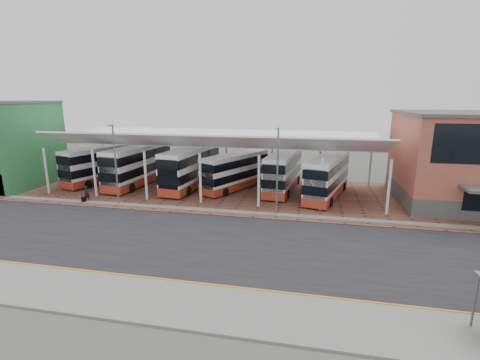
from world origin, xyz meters
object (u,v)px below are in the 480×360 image
at_px(bus_0, 104,164).
at_px(pedestrian, 87,194).
at_px(bus_1, 139,165).
at_px(bus_4, 283,171).
at_px(bus_2, 191,168).
at_px(bus_5, 327,177).
at_px(bus_3, 236,172).

height_order(bus_0, pedestrian, bus_0).
height_order(bus_1, pedestrian, bus_1).
bearing_deg(bus_1, pedestrian, -97.29).
bearing_deg(bus_4, bus_2, -168.98).
relative_size(bus_1, bus_2, 1.00).
relative_size(bus_5, pedestrian, 6.65).
height_order(bus_1, bus_2, bus_1).
bearing_deg(bus_3, bus_4, 32.51).
relative_size(bus_0, bus_4, 1.03).
distance_m(bus_1, bus_3, 12.25).
relative_size(bus_4, bus_5, 1.00).
xyz_separation_m(bus_4, pedestrian, (-19.53, -8.83, -1.38)).
xyz_separation_m(bus_1, pedestrian, (-1.73, -8.01, -1.56)).
bearing_deg(bus_0, bus_5, 14.42).
bearing_deg(bus_0, pedestrian, -50.82).
distance_m(bus_3, bus_5, 10.54).
height_order(bus_3, bus_4, bus_4).
relative_size(bus_2, pedestrian, 7.11).
bearing_deg(bus_2, bus_0, -176.37).
height_order(bus_4, bus_5, bus_4).
distance_m(bus_2, bus_4, 10.96).
xyz_separation_m(bus_3, bus_5, (10.46, -1.29, 0.13)).
bearing_deg(bus_0, bus_3, 16.83).
bearing_deg(pedestrian, bus_0, 44.69).
bearing_deg(bus_5, bus_0, -167.92).
relative_size(bus_0, bus_2, 0.96).
bearing_deg(bus_4, pedestrian, -149.08).
bearing_deg(bus_1, bus_5, 2.18).
bearing_deg(bus_2, bus_4, 10.23).
bearing_deg(bus_4, bus_0, -172.43).
xyz_separation_m(bus_3, bus_4, (5.56, 0.60, 0.14)).
distance_m(bus_1, bus_2, 6.87).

